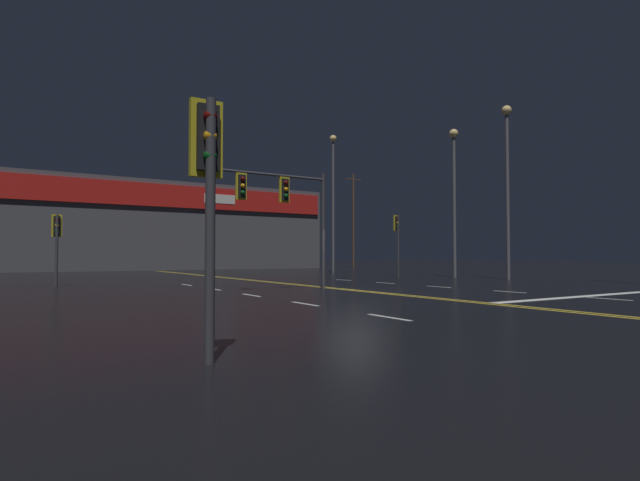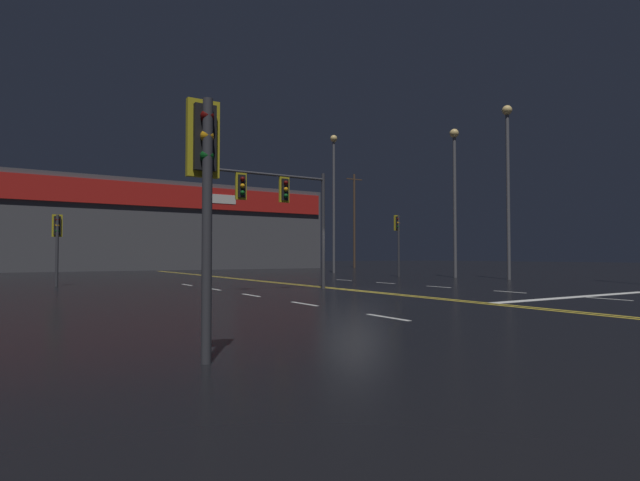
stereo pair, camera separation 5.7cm
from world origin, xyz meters
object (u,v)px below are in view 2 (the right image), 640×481
(traffic_signal_corner_northeast, at_px, (398,231))
(streetlight_near_right, at_px, (455,182))
(traffic_signal_corner_northwest, at_px, (57,234))
(streetlight_median_approach, at_px, (334,187))
(traffic_signal_median, at_px, (281,198))
(traffic_signal_corner_southwest, at_px, (205,168))
(streetlight_far_left, at_px, (508,169))

(traffic_signal_corner_northeast, relative_size, streetlight_near_right, 0.43)
(traffic_signal_corner_northwest, xyz_separation_m, streetlight_median_approach, (20.06, 8.17, 4.55))
(traffic_signal_median, relative_size, traffic_signal_corner_northwest, 1.48)
(traffic_signal_corner_northwest, xyz_separation_m, streetlight_near_right, (21.74, -2.97, 3.62))
(traffic_signal_median, relative_size, traffic_signal_corner_southwest, 1.42)
(traffic_signal_corner_northwest, bearing_deg, streetlight_near_right, -7.78)
(traffic_signal_median, xyz_separation_m, traffic_signal_corner_southwest, (-6.81, -11.03, -1.13))
(traffic_signal_corner_northeast, xyz_separation_m, streetlight_near_right, (2.19, -2.87, 3.02))
(traffic_signal_corner_northwest, distance_m, streetlight_near_right, 22.23)
(traffic_signal_corner_southwest, xyz_separation_m, streetlight_far_left, (22.02, 12.30, 3.89))
(streetlight_median_approach, xyz_separation_m, streetlight_far_left, (2.28, -14.60, -0.56))
(traffic_signal_median, distance_m, streetlight_near_right, 15.53)
(traffic_signal_corner_northeast, xyz_separation_m, traffic_signal_corner_northwest, (-19.55, 0.10, -0.60))
(traffic_signal_corner_northeast, distance_m, traffic_signal_corner_southwest, 26.77)
(traffic_signal_median, relative_size, streetlight_far_left, 0.47)
(streetlight_near_right, bearing_deg, traffic_signal_median, -162.07)
(traffic_signal_corner_southwest, bearing_deg, streetlight_near_right, 36.34)
(traffic_signal_corner_northwest, relative_size, streetlight_far_left, 0.32)
(traffic_signal_corner_northeast, xyz_separation_m, traffic_signal_corner_southwest, (-19.22, -18.62, -0.49))
(streetlight_near_right, bearing_deg, traffic_signal_corner_northeast, 127.35)
(traffic_signal_median, distance_m, traffic_signal_corner_northwest, 10.57)
(traffic_signal_corner_southwest, bearing_deg, traffic_signal_corner_northeast, 44.09)
(traffic_signal_corner_southwest, distance_m, streetlight_far_left, 25.52)
(traffic_signal_median, xyz_separation_m, streetlight_far_left, (15.21, 1.27, 2.76))
(streetlight_near_right, bearing_deg, traffic_signal_corner_northwest, 172.22)
(traffic_signal_corner_southwest, xyz_separation_m, streetlight_near_right, (21.41, 15.75, 3.51))
(traffic_signal_corner_northwest, bearing_deg, traffic_signal_corner_southwest, -89.01)
(traffic_signal_median, bearing_deg, streetlight_near_right, 17.93)
(traffic_signal_corner_northeast, relative_size, streetlight_median_approach, 0.36)
(traffic_signal_corner_northwest, relative_size, streetlight_median_approach, 0.29)
(traffic_signal_corner_southwest, distance_m, traffic_signal_corner_northwest, 18.73)
(traffic_signal_corner_southwest, distance_m, streetlight_median_approach, 33.66)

